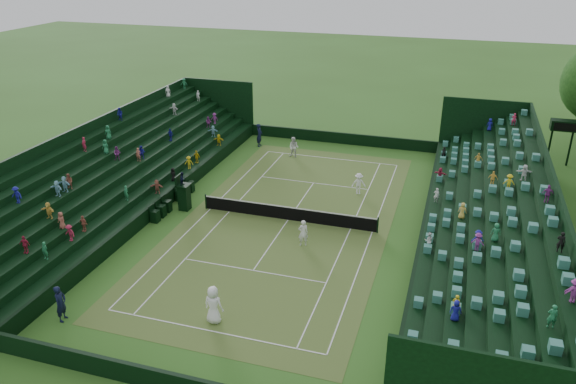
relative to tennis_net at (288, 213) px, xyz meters
name	(u,v)px	position (x,y,z in m)	size (l,w,h in m)	color
ground	(288,220)	(0.00, 0.00, -0.53)	(160.00, 160.00, 0.00)	#315D1D
court_surface	(288,220)	(0.00, 0.00, -0.52)	(12.97, 26.77, 0.01)	#3C7C29
perimeter_wall_north	(341,138)	(0.00, 15.88, -0.03)	(17.17, 0.20, 1.00)	black
perimeter_wall_south	(169,382)	(0.00, -15.88, -0.03)	(17.17, 0.20, 1.00)	black
perimeter_wall_east	(422,232)	(8.48, 0.00, -0.03)	(0.20, 31.77, 1.00)	black
perimeter_wall_west	(170,197)	(-8.48, 0.00, -0.03)	(0.20, 31.77, 1.00)	black
north_grandstand	(498,226)	(12.66, 0.00, 1.02)	(6.60, 32.00, 4.90)	black
south_grandstand	(115,176)	(-12.66, 0.00, 1.02)	(6.60, 32.00, 4.90)	black
tennis_net	(288,213)	(0.00, 0.00, 0.00)	(11.67, 0.10, 1.06)	black
scoreboard_tower	(564,127)	(17.75, 16.00, 2.62)	(2.00, 1.00, 3.70)	black
umpire_chair	(184,194)	(-7.11, -0.52, 0.63)	(0.86, 0.86, 2.70)	black
courtside_chairs	(173,200)	(-8.08, -0.26, -0.10)	(0.52, 5.49, 1.13)	black
player_near_west	(213,305)	(-0.16, -11.18, 0.44)	(0.94, 0.61, 1.93)	white
player_near_east	(303,233)	(1.82, -2.85, 0.30)	(0.60, 0.40, 1.65)	white
player_far_west	(294,147)	(-3.02, 11.28, 0.34)	(0.84, 0.66, 1.73)	silver
player_far_east	(359,184)	(3.55, 5.49, 0.26)	(1.01, 0.58, 1.57)	white
line_judge_north	(259,135)	(-6.71, 13.07, 0.48)	(0.74, 0.48, 2.02)	black
line_judge_south	(61,304)	(-7.08, -13.18, 0.40)	(0.68, 0.44, 1.85)	black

